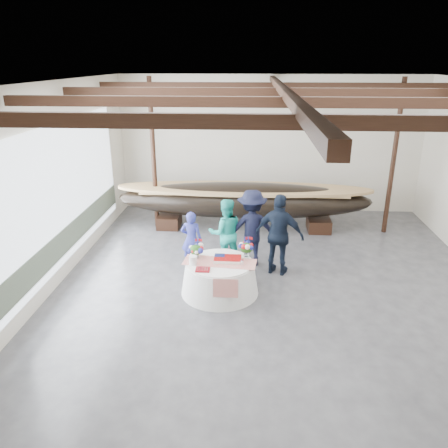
{
  "coord_description": "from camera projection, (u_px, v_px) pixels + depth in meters",
  "views": [
    {
      "loc": [
        -0.54,
        -8.65,
        4.92
      ],
      "look_at": [
        -1.22,
        1.42,
        1.12
      ],
      "focal_mm": 35.0,
      "sensor_mm": 36.0,
      "label": 1
    }
  ],
  "objects": [
    {
      "name": "guest_man_left",
      "position": [
        252.0,
        228.0,
        10.89
      ],
      "size": [
        1.35,
        0.89,
        1.96
      ],
      "primitive_type": "imported",
      "rotation": [
        0.0,
        0.0,
        3.27
      ],
      "color": "black",
      "rests_on": "ground"
    },
    {
      "name": "wall_front",
      "position": [
        316.0,
        427.0,
        3.38
      ],
      "size": [
        10.0,
        0.02,
        4.5
      ],
      "primitive_type": "cube",
      "color": "silver",
      "rests_on": "ground"
    },
    {
      "name": "open_bay",
      "position": [
        67.0,
        199.0,
        10.37
      ],
      "size": [
        0.03,
        7.0,
        3.2
      ],
      "color": "silver",
      "rests_on": "ground"
    },
    {
      "name": "guest_woman_teal",
      "position": [
        226.0,
        233.0,
        10.87
      ],
      "size": [
        0.97,
        0.83,
        1.76
      ],
      "primitive_type": "imported",
      "rotation": [
        0.0,
        0.0,
        3.35
      ],
      "color": "#21AD9E",
      "rests_on": "ground"
    },
    {
      "name": "wall_back",
      "position": [
        269.0,
        145.0,
        14.58
      ],
      "size": [
        10.0,
        0.02,
        4.5
      ],
      "primitive_type": "cube",
      "color": "silver",
      "rests_on": "ground"
    },
    {
      "name": "banquet_table",
      "position": [
        220.0,
        277.0,
        9.74
      ],
      "size": [
        1.73,
        1.73,
        0.75
      ],
      "color": "white",
      "rests_on": "ground"
    },
    {
      "name": "pavilion_structure",
      "position": [
        280.0,
        107.0,
        9.03
      ],
      "size": [
        9.8,
        11.76,
        4.5
      ],
      "color": "black",
      "rests_on": "ground"
    },
    {
      "name": "tabletop_items",
      "position": [
        219.0,
        252.0,
        9.73
      ],
      "size": [
        1.65,
        1.05,
        0.4
      ],
      "color": "red",
      "rests_on": "banquet_table"
    },
    {
      "name": "guest_man_right",
      "position": [
        279.0,
        235.0,
        10.4
      ],
      "size": [
        1.27,
        0.85,
        2.01
      ],
      "primitive_type": "imported",
      "rotation": [
        0.0,
        0.0,
        2.81
      ],
      "color": "black",
      "rests_on": "ground"
    },
    {
      "name": "ceiling",
      "position": [
        284.0,
        84.0,
        8.19
      ],
      "size": [
        10.0,
        12.0,
        0.01
      ],
      "primitive_type": "cube",
      "color": "white",
      "rests_on": "wall_back"
    },
    {
      "name": "floor",
      "position": [
        274.0,
        294.0,
        9.78
      ],
      "size": [
        10.0,
        12.0,
        0.01
      ],
      "primitive_type": "cube",
      "color": "#3D3D42",
      "rests_on": "ground"
    },
    {
      "name": "wall_left",
      "position": [
        43.0,
        193.0,
        9.3
      ],
      "size": [
        0.02,
        12.0,
        4.5
      ],
      "primitive_type": "cube",
      "color": "silver",
      "rests_on": "ground"
    },
    {
      "name": "guest_woman_blue",
      "position": [
        191.0,
        239.0,
        10.86
      ],
      "size": [
        0.56,
        0.39,
        1.46
      ],
      "primitive_type": "imported",
      "rotation": [
        0.0,
        0.0,
        3.07
      ],
      "color": "navy",
      "rests_on": "ground"
    },
    {
      "name": "longboat_display",
      "position": [
        244.0,
        200.0,
        13.27
      ],
      "size": [
        7.73,
        1.55,
        1.45
      ],
      "color": "black",
      "rests_on": "ground"
    }
  ]
}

